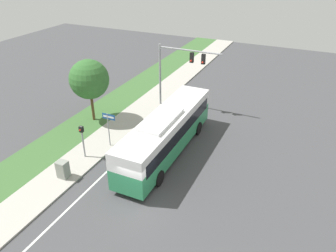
% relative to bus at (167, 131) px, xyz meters
% --- Properties ---
extents(ground_plane, '(80.00, 80.00, 0.00)m').
position_rel_bus_xyz_m(ground_plane, '(0.81, -5.43, -1.88)').
color(ground_plane, '#424244').
extents(sidewalk, '(2.80, 80.00, 0.12)m').
position_rel_bus_xyz_m(sidewalk, '(-5.39, -5.43, -1.82)').
color(sidewalk, '#ADA89E').
rests_on(sidewalk, ground_plane).
extents(grass_verge, '(3.60, 80.00, 0.10)m').
position_rel_bus_xyz_m(grass_verge, '(-8.59, -5.43, -1.83)').
color(grass_verge, '#3D6633').
rests_on(grass_verge, ground_plane).
extents(lane_divider_near, '(0.14, 30.00, 0.01)m').
position_rel_bus_xyz_m(lane_divider_near, '(-2.79, -5.43, -1.87)').
color(lane_divider_near, silver).
rests_on(lane_divider_near, ground_plane).
extents(bus, '(2.64, 11.97, 3.40)m').
position_rel_bus_xyz_m(bus, '(0.00, 0.00, 0.00)').
color(bus, '#2D8956').
rests_on(bus, ground_plane).
extents(signal_gantry, '(6.04, 0.41, 6.10)m').
position_rel_bus_xyz_m(signal_gantry, '(-2.39, 7.60, 2.49)').
color(signal_gantry, '#939399').
rests_on(signal_gantry, ground_plane).
extents(pedestrian_signal, '(0.28, 0.34, 2.67)m').
position_rel_bus_xyz_m(pedestrian_signal, '(-5.24, -3.21, -0.03)').
color(pedestrian_signal, '#939399').
rests_on(pedestrian_signal, ground_plane).
extents(street_sign, '(1.11, 0.08, 2.94)m').
position_rel_bus_xyz_m(street_sign, '(-4.37, -1.08, 0.14)').
color(street_sign, '#939399').
rests_on(street_sign, ground_plane).
extents(utility_cabinet, '(0.72, 0.61, 1.23)m').
position_rel_bus_xyz_m(utility_cabinet, '(-5.00, -5.82, -1.14)').
color(utility_cabinet, gray).
rests_on(utility_cabinet, sidewalk).
extents(roadside_tree, '(3.42, 3.42, 5.57)m').
position_rel_bus_xyz_m(roadside_tree, '(-8.24, 2.02, 2.08)').
color(roadside_tree, brown).
rests_on(roadside_tree, grass_verge).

